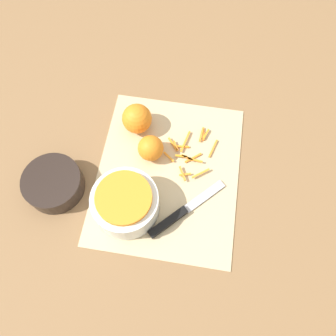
% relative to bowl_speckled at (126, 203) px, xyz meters
% --- Properties ---
extents(ground_plane, '(4.00, 4.00, 0.00)m').
position_rel_bowl_speckled_xyz_m(ground_plane, '(0.11, -0.09, -0.05)').
color(ground_plane, olive).
extents(cutting_board, '(0.46, 0.38, 0.01)m').
position_rel_bowl_speckled_xyz_m(cutting_board, '(0.11, -0.09, -0.05)').
color(cutting_board, '#CCB284').
rests_on(cutting_board, ground_plane).
extents(bowl_speckled, '(0.16, 0.16, 0.09)m').
position_rel_bowl_speckled_xyz_m(bowl_speckled, '(0.00, 0.00, 0.00)').
color(bowl_speckled, silver).
rests_on(bowl_speckled, cutting_board).
extents(bowl_dark, '(0.15, 0.15, 0.06)m').
position_rel_bowl_speckled_xyz_m(bowl_dark, '(0.03, 0.20, -0.02)').
color(bowl_dark, black).
rests_on(bowl_dark, ground_plane).
extents(knife, '(0.18, 0.18, 0.02)m').
position_rel_bowl_speckled_xyz_m(knife, '(-0.01, -0.12, -0.04)').
color(knife, black).
rests_on(knife, cutting_board).
extents(orange_left, '(0.08, 0.08, 0.08)m').
position_rel_bowl_speckled_xyz_m(orange_left, '(0.24, 0.02, -0.00)').
color(orange_left, orange).
rests_on(orange_left, cutting_board).
extents(orange_right, '(0.07, 0.07, 0.07)m').
position_rel_bowl_speckled_xyz_m(orange_right, '(0.16, -0.03, -0.01)').
color(orange_right, orange).
rests_on(orange_right, cutting_board).
extents(peel_pile, '(0.17, 0.15, 0.01)m').
position_rel_bowl_speckled_xyz_m(peel_pile, '(0.18, -0.14, -0.04)').
color(peel_pile, orange).
rests_on(peel_pile, cutting_board).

